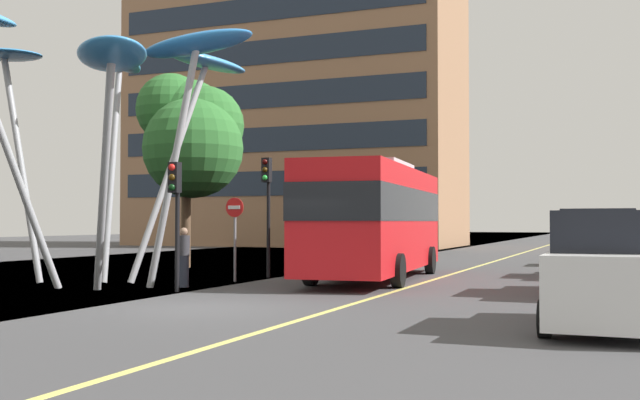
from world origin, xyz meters
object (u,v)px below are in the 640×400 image
Objects in this scene: traffic_light_kerb_near at (175,198)px; car_parked_far at (608,248)px; traffic_light_kerb_far at (267,191)px; car_parked_mid at (599,255)px; street_lamp at (6,69)px; car_parked_near at (609,274)px; leaf_sculpture at (102,65)px; traffic_light_island_mid at (312,198)px; no_entry_sign at (235,226)px; car_side_street at (616,240)px; pedestrian at (184,257)px; traffic_light_opposite at (346,206)px; red_bus at (375,215)px.

car_parked_far is (10.36, 9.92, -1.49)m from traffic_light_kerb_near.
traffic_light_kerb_far is 10.69m from car_parked_mid.
traffic_light_kerb_far is (-0.03, 5.53, 0.38)m from traffic_light_kerb_near.
street_lamp reaches higher than car_parked_mid.
leaf_sculpture is at bearing 163.94° from car_parked_near.
car_parked_far is (10.39, 4.39, -1.87)m from traffic_light_kerb_far.
traffic_light_kerb_far is 1.06× the size of traffic_light_island_mid.
car_parked_far is 1.76× the size of no_entry_sign.
car_parked_far is at bearing -91.16° from car_side_street.
traffic_light_kerb_far reaches higher than pedestrian.
traffic_light_opposite is at bearing -161.41° from car_side_street.
red_bus reaches higher than pedestrian.
red_bus is at bearing 32.80° from no_entry_sign.
traffic_light_kerb_near is 5.54m from traffic_light_kerb_far.
red_bus is at bearing -150.88° from car_parked_far.
pedestrian is at bearing -142.25° from car_parked_far.
traffic_light_kerb_near reaches higher than car_parked_mid.
street_lamp is at bearing -70.42° from leaf_sculpture.
traffic_light_kerb_far is at bearing -89.72° from traffic_light_opposite.
no_entry_sign is (-10.60, -6.23, 0.74)m from car_parked_far.
traffic_light_island_mid is at bearing 85.09° from street_lamp.
car_parked_near is (7.14, -9.29, -1.09)m from red_bus.
red_bus reaches higher than traffic_light_island_mid.
traffic_light_kerb_far is at bearing 81.74° from pedestrian.
red_bus is 2.66× the size of traffic_light_kerb_far.
no_entry_sign reaches higher than pedestrian.
no_entry_sign is at bearing -129.32° from car_side_street.
leaf_sculpture reaches higher than traffic_light_kerb_far.
street_lamp is at bearing -127.14° from car_parked_far.
traffic_light_opposite is at bearing 94.08° from traffic_light_island_mid.
car_parked_far is 0.58× the size of street_lamp.
traffic_light_kerb_near reaches higher than car_side_street.
car_parked_near is 0.52× the size of street_lamp.
traffic_light_opposite is 11.24m from car_side_street.
car_parked_far is at bearing 34.67° from leaf_sculpture.
traffic_light_island_mid reaches higher than car_parked_mid.
car_side_street reaches higher than car_parked_far.
leaf_sculpture is 2.43× the size of car_parked_far.
car_parked_near is (10.68, -8.72, -1.89)m from traffic_light_kerb_far.
no_entry_sign reaches higher than car_parked_mid.
red_bus is 6.26× the size of pedestrian.
car_parked_near is at bearing -22.21° from pedestrian.
street_lamp is 9.28m from no_entry_sign.
car_parked_mid is 13.41m from car_side_street.
traffic_light_opposite is at bearing 123.11° from car_parked_near.
traffic_light_island_mid is at bearing 141.49° from red_bus.
traffic_light_kerb_far is 2.35× the size of pedestrian.
traffic_light_island_mid is at bearing 152.11° from car_parked_mid.
car_side_street is (10.50, 16.80, -1.39)m from traffic_light_kerb_near.
no_entry_sign is at bearing -91.02° from traffic_light_opposite.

